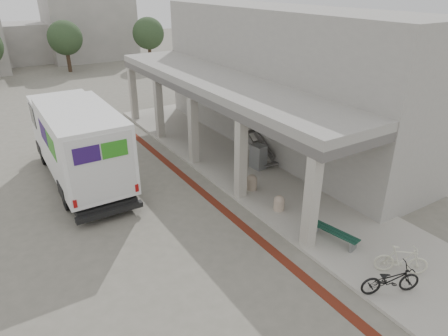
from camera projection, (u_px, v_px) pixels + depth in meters
ground at (202, 218)px, 15.13m from camera, size 120.00×120.00×0.00m
bike_lane_stripe at (199, 190)px, 17.14m from camera, size 0.35×40.00×0.01m
sidewalk at (283, 190)px, 17.02m from camera, size 4.40×28.00×0.12m
transit_building at (274, 83)px, 20.40m from camera, size 7.60×17.00×7.00m
distant_backdrop at (3, 40)px, 40.11m from camera, size 28.00×10.00×6.50m
tree_mid at (65, 38)px, 37.72m from camera, size 3.20×3.20×4.80m
tree_right at (148, 34)px, 40.79m from camera, size 3.20×3.20×4.80m
fedex_truck at (78, 141)px, 17.17m from camera, size 2.65×8.28×3.52m
bench at (334, 234)px, 13.45m from camera, size 0.73×1.79×0.41m
bollard_near at (279, 203)px, 15.29m from camera, size 0.41×0.41×0.62m
bollard_far at (252, 182)px, 16.80m from camera, size 0.45×0.45×0.67m
utility_cabinet at (258, 157)px, 18.62m from camera, size 0.58×0.73×1.14m
bicycle_black at (391, 279)px, 11.17m from camera, size 1.83×1.25×0.91m
bicycle_cream at (402, 260)px, 11.92m from camera, size 1.47×1.36×0.94m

